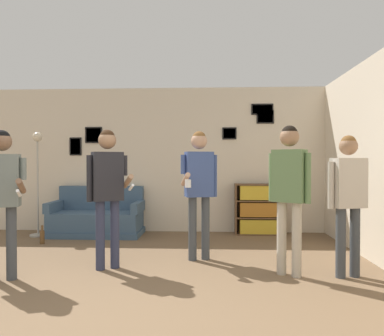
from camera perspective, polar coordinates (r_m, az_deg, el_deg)
name	(u,v)px	position (r m, az deg, el deg)	size (l,w,h in m)	color
ground_plane	(103,322)	(3.38, -13.39, -21.86)	(20.00, 20.00, 0.00)	brown
wall_back	(165,160)	(7.09, -4.18, 1.28)	(8.34, 0.08, 2.70)	beige
wall_right	(374,159)	(5.43, 25.95, 1.27)	(0.06, 6.41, 2.70)	beige
couch	(97,219)	(7.00, -14.26, -7.51)	(1.63, 0.80, 0.86)	#3D5670
bookshelf	(260,209)	(6.92, 10.31, -6.19)	(0.90, 0.30, 0.91)	brown
floor_lamp	(38,172)	(7.14, -22.46, -0.62)	(0.28, 0.28, 1.84)	#ADA89E
person_player_foreground_left	(2,188)	(4.62, -26.96, -2.76)	(0.57, 0.41, 1.66)	#3D4247
person_player_foreground_center	(107,183)	(4.68, -12.76, -2.26)	(0.60, 0.38, 1.70)	#2D334C
person_watcher_holding_cup	(199,180)	(4.98, 1.08, -1.90)	(0.48, 0.52, 1.72)	#3D4247
person_spectator_near_bookshelf	(289,183)	(4.44, 14.60, -2.23)	(0.43, 0.36, 1.73)	#B7AD99
person_spectator_far_right	(348,191)	(4.59, 22.70, -3.24)	(0.49, 0.28, 1.61)	#3D4247
bottle_on_floor	(42,237)	(6.53, -21.86, -9.67)	(0.07, 0.07, 0.30)	brown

